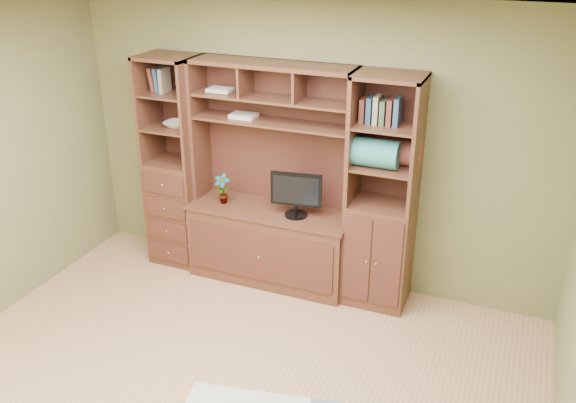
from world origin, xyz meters
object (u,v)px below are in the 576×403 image
at_px(center_hutch, 269,179).
at_px(left_tower, 175,163).
at_px(right_tower, 382,195).
at_px(monitor, 296,187).

relative_size(center_hutch, left_tower, 1.00).
height_order(left_tower, right_tower, same).
bearing_deg(monitor, right_tower, -2.47).
xyz_separation_m(right_tower, monitor, (-0.75, -0.07, -0.01)).
height_order(left_tower, monitor, left_tower).
xyz_separation_m(center_hutch, right_tower, (1.02, 0.04, 0.00)).
bearing_deg(center_hutch, monitor, -7.27).
bearing_deg(right_tower, left_tower, 180.00).
bearing_deg(monitor, center_hutch, 164.56).
xyz_separation_m(center_hutch, left_tower, (-1.00, 0.04, 0.00)).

